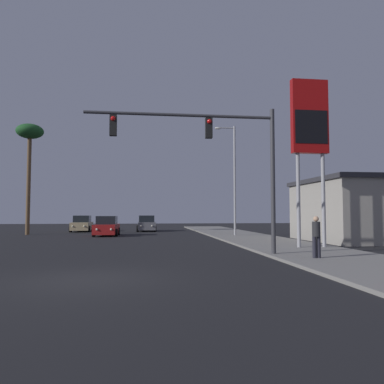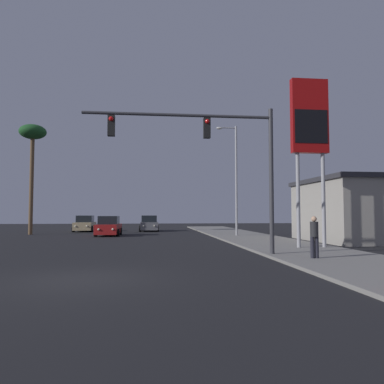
{
  "view_description": "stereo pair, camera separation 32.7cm",
  "coord_description": "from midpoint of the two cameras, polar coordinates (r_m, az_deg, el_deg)",
  "views": [
    {
      "loc": [
        1.67,
        -11.13,
        1.9
      ],
      "look_at": [
        4.44,
        10.85,
        3.17
      ],
      "focal_mm": 35.0,
      "sensor_mm": 36.0,
      "label": 1
    },
    {
      "loc": [
        2.0,
        -11.17,
        1.9
      ],
      "look_at": [
        4.44,
        10.85,
        3.17
      ],
      "focal_mm": 35.0,
      "sensor_mm": 36.0,
      "label": 2
    }
  ],
  "objects": [
    {
      "name": "pedestrian_on_sidewalk",
      "position": [
        15.88,
        17.85,
        -6.25
      ],
      "size": [
        0.34,
        0.32,
        1.67
      ],
      "color": "#23232D",
      "rests_on": "sidewalk_right"
    },
    {
      "name": "street_lamp",
      "position": [
        30.96,
        5.98,
        2.7
      ],
      "size": [
        1.74,
        0.24,
        9.0
      ],
      "color": "#99999E",
      "rests_on": "sidewalk_right"
    },
    {
      "name": "building_gas_station",
      "position": [
        29.2,
        26.47,
        -2.43
      ],
      "size": [
        10.3,
        8.3,
        4.3
      ],
      "color": "gray",
      "rests_on": "ground"
    },
    {
      "name": "car_grey",
      "position": [
        40.59,
        -7.19,
        -4.87
      ],
      "size": [
        2.04,
        4.33,
        1.68
      ],
      "rotation": [
        0.0,
        0.0,
        3.16
      ],
      "color": "slate",
      "rests_on": "ground"
    },
    {
      "name": "ground_plane",
      "position": [
        11.46,
        -16.7,
        -12.7
      ],
      "size": [
        120.0,
        120.0,
        0.0
      ],
      "primitive_type": "plane",
      "color": "black"
    },
    {
      "name": "traffic_light_mast",
      "position": [
        16.68,
        3.53,
        6.67
      ],
      "size": [
        8.42,
        0.36,
        6.5
      ],
      "color": "#38383D",
      "rests_on": "sidewalk_right"
    },
    {
      "name": "car_tan",
      "position": [
        41.12,
        -16.63,
        -4.73
      ],
      "size": [
        2.04,
        4.32,
        1.68
      ],
      "rotation": [
        0.0,
        0.0,
        3.16
      ],
      "color": "tan",
      "rests_on": "ground"
    },
    {
      "name": "palm_tree_mid",
      "position": [
        37.34,
        -23.73,
        7.5
      ],
      "size": [
        2.4,
        2.4,
        10.01
      ],
      "color": "brown",
      "rests_on": "ground"
    },
    {
      "name": "car_red",
      "position": [
        32.88,
        -13.15,
        -5.18
      ],
      "size": [
        2.04,
        4.33,
        1.68
      ],
      "rotation": [
        0.0,
        0.0,
        3.11
      ],
      "color": "maroon",
      "rests_on": "ground"
    },
    {
      "name": "gas_station_sign",
      "position": [
        21.35,
        17.07,
        9.62
      ],
      "size": [
        2.0,
        0.42,
        9.0
      ],
      "color": "#99999E",
      "rests_on": "sidewalk_right"
    },
    {
      "name": "sidewalk_right",
      "position": [
        22.57,
        12.83,
        -7.88
      ],
      "size": [
        5.0,
        60.0,
        0.12
      ],
      "color": "gray",
      "rests_on": "ground"
    }
  ]
}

